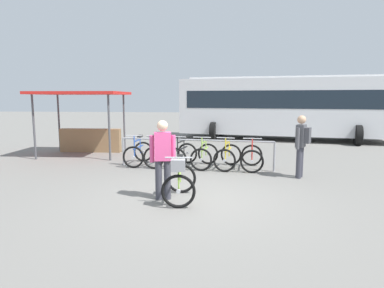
{
  "coord_description": "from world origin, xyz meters",
  "views": [
    {
      "loc": [
        0.63,
        -6.64,
        2.1
      ],
      "look_at": [
        -0.13,
        1.09,
        1.0
      ],
      "focal_mm": 30.91,
      "sensor_mm": 36.0,
      "label": 1
    }
  ],
  "objects": [
    {
      "name": "racked_bike_blue",
      "position": [
        -2.04,
        3.35,
        0.37
      ],
      "size": [
        0.72,
        1.13,
        0.97
      ],
      "color": "black",
      "rests_on": "ground"
    },
    {
      "name": "bus_distant",
      "position": [
        3.5,
        10.21,
        1.74
      ],
      "size": [
        10.28,
        4.51,
        3.08
      ],
      "color": "silver",
      "rests_on": "ground"
    },
    {
      "name": "racked_bike_yellow",
      "position": [
        0.74,
        3.08,
        0.37
      ],
      "size": [
        0.87,
        1.23,
        0.98
      ],
      "color": "black",
      "rests_on": "ground"
    },
    {
      "name": "racked_bike_black",
      "position": [
        -0.65,
        3.22,
        0.37
      ],
      "size": [
        0.88,
        1.22,
        0.97
      ],
      "color": "black",
      "rests_on": "ground"
    },
    {
      "name": "racked_bike_lime",
      "position": [
        0.05,
        3.15,
        0.37
      ],
      "size": [
        0.82,
        1.19,
        0.97
      ],
      "color": "black",
      "rests_on": "ground"
    },
    {
      "name": "pedestrian_with_backpack",
      "position": [
        2.63,
        2.1,
        0.94
      ],
      "size": [
        0.43,
        0.48,
        1.64
      ],
      "color": "#383842",
      "rests_on": "ground"
    },
    {
      "name": "ground_plane",
      "position": [
        0.0,
        0.0,
        0.0
      ],
      "size": [
        80.0,
        80.0,
        0.0
      ],
      "primitive_type": "plane",
      "color": "slate"
    },
    {
      "name": "person_with_featured_bike",
      "position": [
        -0.62,
        -0.09,
        0.91
      ],
      "size": [
        0.52,
        0.27,
        1.64
      ],
      "color": "#383842",
      "rests_on": "ground"
    },
    {
      "name": "racked_bike_white",
      "position": [
        -1.35,
        3.28,
        0.37
      ],
      "size": [
        0.86,
        1.22,
        0.98
      ],
      "color": "black",
      "rests_on": "ground"
    },
    {
      "name": "bike_rack_rail",
      "position": [
        -0.21,
        2.99,
        0.7
      ],
      "size": [
        4.59,
        0.5,
        0.88
      ],
      "color": "#99999E",
      "rests_on": "ground"
    },
    {
      "name": "market_stall",
      "position": [
        -4.51,
        5.17,
        1.39
      ],
      "size": [
        3.16,
        2.38,
        2.3
      ],
      "color": "#4C4C51",
      "rests_on": "ground"
    },
    {
      "name": "racked_bike_red",
      "position": [
        1.44,
        3.01,
        0.37
      ],
      "size": [
        0.74,
        1.13,
        0.97
      ],
      "color": "black",
      "rests_on": "ground"
    },
    {
      "name": "featured_bicycle",
      "position": [
        -0.26,
        -0.2,
        0.45
      ],
      "size": [
        0.74,
        1.2,
        0.97
      ],
      "color": "black",
      "rests_on": "ground"
    }
  ]
}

